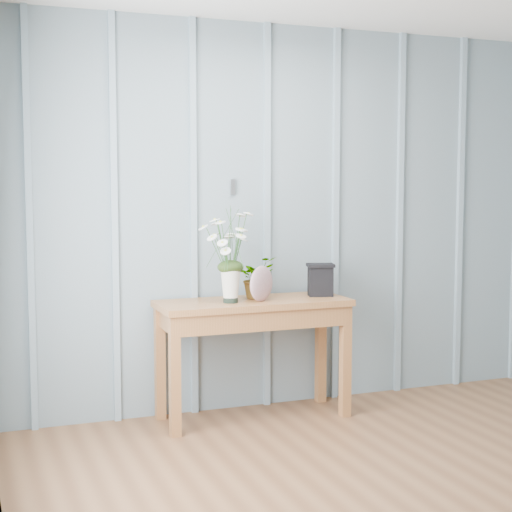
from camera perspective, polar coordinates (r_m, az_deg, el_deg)
name	(u,v)px	position (r m, az deg, el deg)	size (l,w,h in m)	color
room_shell	(411,81)	(4.08, 11.20, 12.39)	(4.00, 4.50, 2.50)	gray
sideboard	(253,318)	(4.91, -0.21, -4.54)	(1.20, 0.45, 0.75)	#925A2F
daisy_vase	(230,245)	(4.74, -1.87, 0.82)	(0.40, 0.30, 0.57)	black
spider_plant	(256,277)	(4.94, 0.01, -1.57)	(0.24, 0.21, 0.26)	#1E3511
felt_disc_vessel	(261,284)	(4.81, 0.40, -2.02)	(0.22, 0.06, 0.22)	#803F5B
carved_box	(320,279)	(5.06, 4.70, -1.71)	(0.20, 0.18, 0.21)	black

